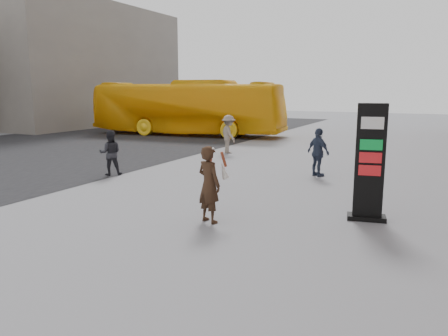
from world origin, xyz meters
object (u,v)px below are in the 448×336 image
at_px(pedestrian_a, 110,153).
at_px(info_pylon, 370,163).
at_px(bus, 187,108).
at_px(pedestrian_b, 229,134).
at_px(pedestrian_c, 318,152).
at_px(woman, 209,183).

bearing_deg(pedestrian_a, info_pylon, 132.24).
distance_m(bus, pedestrian_b, 8.88).
distance_m(bus, pedestrian_c, 15.24).
relative_size(woman, pedestrian_c, 1.05).
bearing_deg(pedestrian_a, pedestrian_b, -139.96).
xyz_separation_m(woman, pedestrian_b, (-4.41, 10.15, -0.00)).
xyz_separation_m(bus, pedestrian_a, (4.69, -13.12, -1.00)).
relative_size(pedestrian_b, pedestrian_c, 1.07).
height_order(info_pylon, pedestrian_b, info_pylon).
distance_m(pedestrian_a, pedestrian_b, 6.91).
relative_size(woman, pedestrian_a, 1.12).
relative_size(woman, pedestrian_b, 0.98).
distance_m(info_pylon, pedestrian_b, 11.34).
bearing_deg(woman, info_pylon, -131.49).
xyz_separation_m(info_pylon, woman, (-3.26, -1.81, -0.45)).
height_order(woman, pedestrian_b, pedestrian_b).
xyz_separation_m(info_pylon, pedestrian_b, (-7.68, 8.34, -0.46)).
relative_size(bus, pedestrian_b, 7.08).
xyz_separation_m(woman, bus, (-10.54, 16.51, 0.89)).
bearing_deg(pedestrian_b, woman, 155.13).
height_order(pedestrian_b, pedestrian_c, pedestrian_b).
height_order(woman, pedestrian_a, woman).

